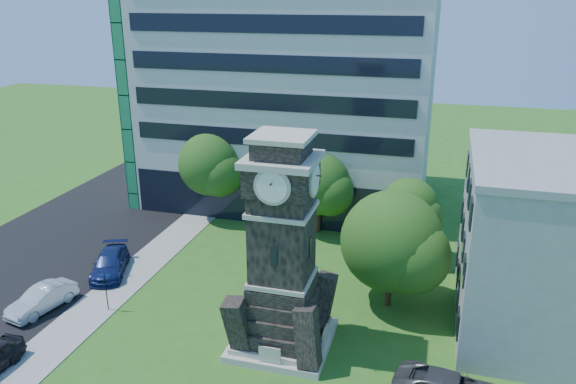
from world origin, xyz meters
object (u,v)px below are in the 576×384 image
(clock_tower, at_px, (282,260))
(car_street_north, at_px, (110,263))
(car_street_mid, at_px, (42,299))
(park_bench, at_px, (294,349))
(street_sign, at_px, (106,287))

(clock_tower, distance_m, car_street_north, 15.62)
(car_street_mid, relative_size, park_bench, 2.31)
(clock_tower, distance_m, street_sign, 12.11)
(car_street_mid, distance_m, park_bench, 16.51)
(car_street_north, bearing_deg, car_street_mid, -125.27)
(street_sign, bearing_deg, park_bench, -25.73)
(car_street_mid, bearing_deg, clock_tower, 14.97)
(car_street_mid, xyz_separation_m, street_sign, (3.99, 1.03, 0.87))
(clock_tower, relative_size, car_street_mid, 2.69)
(car_street_north, bearing_deg, street_sign, -80.62)
(clock_tower, relative_size, car_street_north, 2.35)
(clock_tower, xyz_separation_m, park_bench, (0.98, -1.14, -4.74))
(clock_tower, xyz_separation_m, car_street_mid, (-15.53, -0.64, -4.53))
(car_street_north, height_order, park_bench, car_street_north)
(park_bench, distance_m, street_sign, 12.65)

